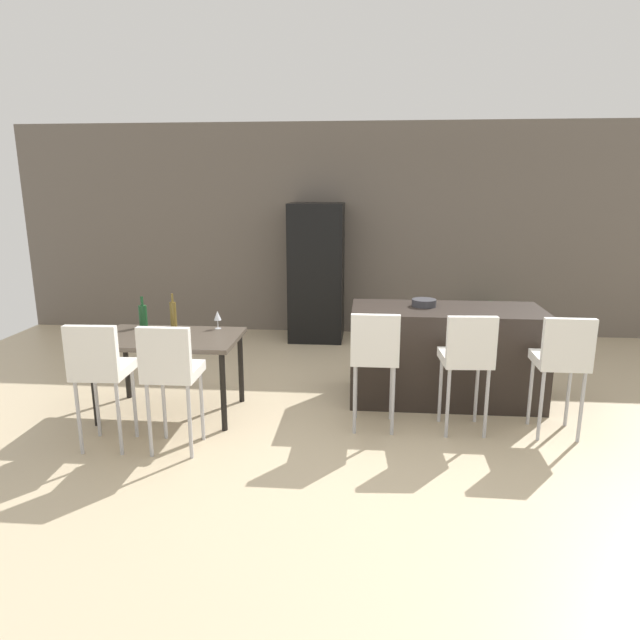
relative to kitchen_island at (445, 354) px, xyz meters
The scene contains 15 objects.
ground_plane 1.08m from the kitchen_island, 142.13° to the right, with size 10.00×10.00×0.00m, color #C6B28E.
back_wall 2.86m from the kitchen_island, 106.72° to the left, with size 10.00×0.12×2.90m, color #665B51.
kitchen_island is the anchor object (origin of this frame).
bar_chair_left 1.07m from the kitchen_island, 132.07° to the right, with size 0.40×0.40×1.05m.
bar_chair_middle 0.81m from the kitchen_island, 84.80° to the right, with size 0.43×0.43×1.05m.
bar_chair_right 1.16m from the kitchen_island, 42.77° to the right, with size 0.41×0.41×1.05m.
dining_table 2.62m from the kitchen_island, 167.25° to the right, with size 1.27×0.78×0.74m.
dining_chair_near 3.14m from the kitchen_island, 154.88° to the right, with size 0.42×0.42×1.05m.
dining_chair_far 2.64m from the kitchen_island, 149.61° to the right, with size 0.40×0.40×1.05m.
wine_bottle_middle 2.65m from the kitchen_island, behind, with size 0.06×0.06×0.34m.
wine_bottle_end 2.95m from the kitchen_island, behind, with size 0.08×0.08×0.30m.
wine_glass_left 2.23m from the kitchen_island, behind, with size 0.07×0.07×0.17m.
refrigerator 2.62m from the kitchen_island, 124.49° to the left, with size 0.72×0.68×1.84m, color black.
fruit_bowl 0.55m from the kitchen_island, 160.30° to the left, with size 0.24×0.24×0.07m, color #333338.
potted_plant 2.30m from the kitchen_island, 67.63° to the left, with size 0.37×0.37×0.57m.
Camera 1 is at (0.01, -4.66, 2.07)m, focal length 31.07 mm.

